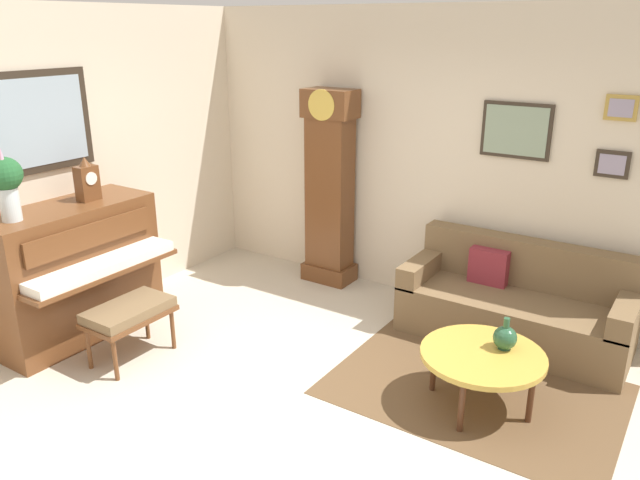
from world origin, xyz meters
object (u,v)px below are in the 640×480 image
object	(u,v)px
piano	(74,271)
flower_vase	(6,181)
mantel_clock	(87,181)
green_jug	(505,338)
couch	(516,305)
grandfather_clock	(330,193)
piano_bench	(129,314)
coffee_table	(483,357)

from	to	relation	value
piano	flower_vase	xyz separation A→B (m)	(0.00, -0.47, 0.90)
mantel_clock	green_jug	bearing A→B (deg)	12.72
couch	mantel_clock	bearing A→B (deg)	-150.97
piano	green_jug	size ratio (longest dim) A/B	6.00
flower_vase	green_jug	world-z (taller)	flower_vase
green_jug	grandfather_clock	bearing A→B (deg)	151.50
piano	grandfather_clock	distance (m)	2.57
piano	mantel_clock	xyz separation A→B (m)	(0.00, 0.24, 0.75)
piano_bench	green_jug	size ratio (longest dim) A/B	2.92
couch	coffee_table	size ratio (longest dim) A/B	2.16
piano	couch	xyz separation A→B (m)	(3.25, 2.04, -0.28)
mantel_clock	green_jug	xyz separation A→B (m)	(3.46, 0.78, -0.83)
piano	green_jug	world-z (taller)	piano
piano	couch	bearing A→B (deg)	32.14
coffee_table	mantel_clock	distance (m)	3.54
piano	coffee_table	xyz separation A→B (m)	(3.36, 0.88, -0.20)
grandfather_clock	mantel_clock	size ratio (longest dim) A/B	5.34
coffee_table	green_jug	world-z (taller)	green_jug
coffee_table	green_jug	distance (m)	0.21
grandfather_clock	flower_vase	bearing A→B (deg)	-113.55
couch	mantel_clock	size ratio (longest dim) A/B	5.00
piano	flower_vase	world-z (taller)	flower_vase
coffee_table	mantel_clock	bearing A→B (deg)	-169.25
flower_vase	piano_bench	bearing A→B (deg)	29.79
couch	grandfather_clock	bearing A→B (deg)	174.14
coffee_table	flower_vase	distance (m)	3.77
couch	mantel_clock	distance (m)	3.86
mantel_clock	flower_vase	world-z (taller)	flower_vase
piano	couch	distance (m)	3.85
piano_bench	flower_vase	world-z (taller)	flower_vase
grandfather_clock	coffee_table	size ratio (longest dim) A/B	2.31
piano	mantel_clock	distance (m)	0.79
coffee_table	couch	bearing A→B (deg)	95.22
piano	grandfather_clock	bearing A→B (deg)	62.23
piano_bench	grandfather_clock	distance (m)	2.41
grandfather_clock	couch	size ratio (longest dim) A/B	1.07
coffee_table	flower_vase	size ratio (longest dim) A/B	1.52
piano_bench	coffee_table	distance (m)	2.78
piano_bench	coffee_table	xyz separation A→B (m)	(2.62, 0.92, -0.01)
couch	flower_vase	size ratio (longest dim) A/B	3.28
piano	piano_bench	xyz separation A→B (m)	(0.73, -0.05, -0.19)
grandfather_clock	couch	xyz separation A→B (m)	(2.06, -0.21, -0.65)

